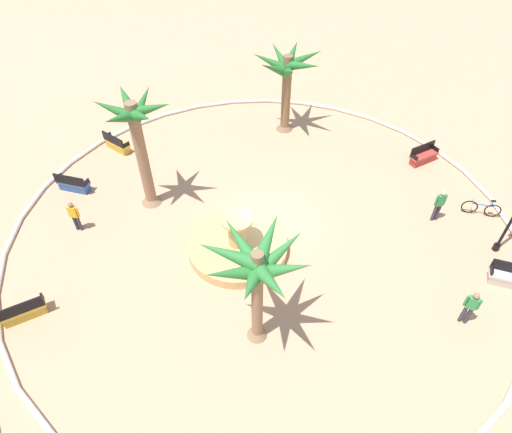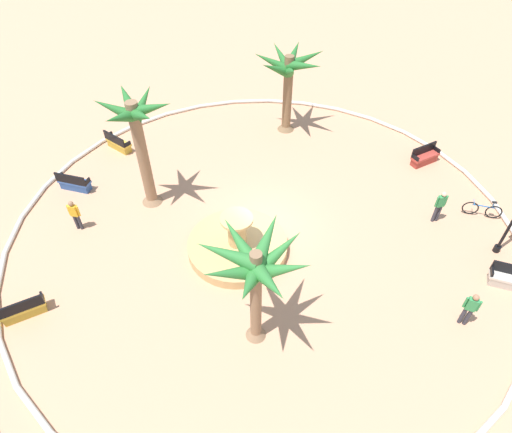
{
  "view_description": "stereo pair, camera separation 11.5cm",
  "coord_description": "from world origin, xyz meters",
  "px_view_note": "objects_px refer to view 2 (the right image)",
  "views": [
    {
      "loc": [
        -11.57,
        7.58,
        13.94
      ],
      "look_at": [
        -0.19,
        0.51,
        1.0
      ],
      "focal_mm": 30.58,
      "sensor_mm": 36.0,
      "label": 1
    },
    {
      "loc": [
        -11.63,
        7.48,
        13.94
      ],
      "look_at": [
        -0.19,
        0.51,
        1.0
      ],
      "focal_mm": 30.58,
      "sensor_mm": 36.0,
      "label": 2
    }
  ],
  "objects_px": {
    "fountain": "(238,245)",
    "bench_west": "(424,157)",
    "palm_tree_by_curb": "(255,270)",
    "bench_north": "(75,184)",
    "bench_east": "(510,280)",
    "person_pedestrian_stroll": "(75,214)",
    "bicycle_red_frame": "(482,210)",
    "palm_tree_near_fountain": "(289,74)",
    "bench_southeast": "(23,310)",
    "bench_southwest": "(118,144)",
    "person_cyclist_helmet": "(440,205)",
    "palm_tree_mid_plaza": "(138,132)",
    "person_cyclist_photo": "(470,308)"
  },
  "relations": [
    {
      "from": "fountain",
      "to": "bench_west",
      "type": "xyz_separation_m",
      "value": [
        0.24,
        -11.38,
        0.06
      ]
    },
    {
      "from": "palm_tree_by_curb",
      "to": "bench_north",
      "type": "xyz_separation_m",
      "value": [
        11.5,
        3.34,
        -3.31
      ]
    },
    {
      "from": "bench_east",
      "to": "person_pedestrian_stroll",
      "type": "height_order",
      "value": "person_pedestrian_stroll"
    },
    {
      "from": "bicycle_red_frame",
      "to": "fountain",
      "type": "bearing_deg",
      "value": 69.27
    },
    {
      "from": "bench_west",
      "to": "bicycle_red_frame",
      "type": "bearing_deg",
      "value": 169.0
    },
    {
      "from": "fountain",
      "to": "bench_north",
      "type": "height_order",
      "value": "fountain"
    },
    {
      "from": "palm_tree_near_fountain",
      "to": "person_pedestrian_stroll",
      "type": "distance_m",
      "value": 12.81
    },
    {
      "from": "fountain",
      "to": "palm_tree_by_curb",
      "type": "height_order",
      "value": "palm_tree_by_curb"
    },
    {
      "from": "bench_west",
      "to": "person_pedestrian_stroll",
      "type": "distance_m",
      "value": 17.38
    },
    {
      "from": "bench_southeast",
      "to": "bench_southwest",
      "type": "height_order",
      "value": "same"
    },
    {
      "from": "person_cyclist_helmet",
      "to": "palm_tree_mid_plaza",
      "type": "bearing_deg",
      "value": 52.86
    },
    {
      "from": "bench_north",
      "to": "person_cyclist_photo",
      "type": "relative_size",
      "value": 0.9
    },
    {
      "from": "palm_tree_mid_plaza",
      "to": "bench_southwest",
      "type": "height_order",
      "value": "palm_tree_mid_plaza"
    },
    {
      "from": "bicycle_red_frame",
      "to": "palm_tree_mid_plaza",
      "type": "bearing_deg",
      "value": 54.85
    },
    {
      "from": "bench_north",
      "to": "palm_tree_by_curb",
      "type": "bearing_deg",
      "value": -163.8
    },
    {
      "from": "person_cyclist_helmet",
      "to": "fountain",
      "type": "bearing_deg",
      "value": 69.89
    },
    {
      "from": "bench_southeast",
      "to": "person_pedestrian_stroll",
      "type": "bearing_deg",
      "value": -40.07
    },
    {
      "from": "bench_west",
      "to": "bench_southwest",
      "type": "xyz_separation_m",
      "value": [
        9.55,
        13.27,
        0.0
      ]
    },
    {
      "from": "bench_west",
      "to": "palm_tree_near_fountain",
      "type": "bearing_deg",
      "value": 33.95
    },
    {
      "from": "palm_tree_mid_plaza",
      "to": "person_cyclist_photo",
      "type": "height_order",
      "value": "palm_tree_mid_plaza"
    },
    {
      "from": "person_pedestrian_stroll",
      "to": "bench_north",
      "type": "bearing_deg",
      "value": -11.45
    },
    {
      "from": "palm_tree_mid_plaza",
      "to": "bicycle_red_frame",
      "type": "distance_m",
      "value": 15.67
    },
    {
      "from": "bench_southwest",
      "to": "person_pedestrian_stroll",
      "type": "height_order",
      "value": "person_pedestrian_stroll"
    },
    {
      "from": "palm_tree_near_fountain",
      "to": "person_cyclist_helmet",
      "type": "relative_size",
      "value": 2.73
    },
    {
      "from": "palm_tree_mid_plaza",
      "to": "bench_north",
      "type": "relative_size",
      "value": 3.66
    },
    {
      "from": "palm_tree_mid_plaza",
      "to": "bench_southwest",
      "type": "bearing_deg",
      "value": -0.56
    },
    {
      "from": "palm_tree_near_fountain",
      "to": "person_cyclist_photo",
      "type": "xyz_separation_m",
      "value": [
        -14.11,
        1.78,
        -2.44
      ]
    },
    {
      "from": "bicycle_red_frame",
      "to": "person_pedestrian_stroll",
      "type": "xyz_separation_m",
      "value": [
        8.77,
        15.95,
        0.51
      ]
    },
    {
      "from": "fountain",
      "to": "person_cyclist_photo",
      "type": "height_order",
      "value": "fountain"
    },
    {
      "from": "bench_southeast",
      "to": "bicycle_red_frame",
      "type": "distance_m",
      "value": 19.62
    },
    {
      "from": "bicycle_red_frame",
      "to": "palm_tree_by_curb",
      "type": "bearing_deg",
      "value": 89.51
    },
    {
      "from": "bench_east",
      "to": "bench_north",
      "type": "relative_size",
      "value": 1.03
    },
    {
      "from": "palm_tree_by_curb",
      "to": "palm_tree_mid_plaza",
      "type": "height_order",
      "value": "palm_tree_mid_plaza"
    },
    {
      "from": "bicycle_red_frame",
      "to": "bench_southeast",
      "type": "bearing_deg",
      "value": 74.48
    },
    {
      "from": "palm_tree_by_curb",
      "to": "bench_southwest",
      "type": "height_order",
      "value": "palm_tree_by_curb"
    },
    {
      "from": "fountain",
      "to": "bicycle_red_frame",
      "type": "bearing_deg",
      "value": -110.73
    },
    {
      "from": "bench_east",
      "to": "person_cyclist_helmet",
      "type": "bearing_deg",
      "value": -5.11
    },
    {
      "from": "palm_tree_mid_plaza",
      "to": "person_cyclist_helmet",
      "type": "distance_m",
      "value": 13.44
    },
    {
      "from": "bench_southeast",
      "to": "palm_tree_near_fountain",
      "type": "bearing_deg",
      "value": -70.48
    },
    {
      "from": "palm_tree_by_curb",
      "to": "person_pedestrian_stroll",
      "type": "relative_size",
      "value": 2.92
    },
    {
      "from": "bench_east",
      "to": "bench_north",
      "type": "bearing_deg",
      "value": 41.26
    },
    {
      "from": "person_cyclist_helmet",
      "to": "bicycle_red_frame",
      "type": "bearing_deg",
      "value": -113.25
    },
    {
      "from": "fountain",
      "to": "bench_southeast",
      "type": "distance_m",
      "value": 8.45
    },
    {
      "from": "bench_north",
      "to": "palm_tree_mid_plaza",
      "type": "bearing_deg",
      "value": -134.21
    },
    {
      "from": "person_cyclist_helmet",
      "to": "person_cyclist_photo",
      "type": "height_order",
      "value": "person_cyclist_helmet"
    },
    {
      "from": "palm_tree_mid_plaza",
      "to": "bicycle_red_frame",
      "type": "xyz_separation_m",
      "value": [
        -8.8,
        -12.49,
        -3.5
      ]
    },
    {
      "from": "fountain",
      "to": "bench_east",
      "type": "distance_m",
      "value": 10.87
    },
    {
      "from": "fountain",
      "to": "bench_north",
      "type": "distance_m",
      "value": 9.0
    },
    {
      "from": "fountain",
      "to": "bicycle_red_frame",
      "type": "height_order",
      "value": "fountain"
    },
    {
      "from": "palm_tree_by_curb",
      "to": "bench_east",
      "type": "height_order",
      "value": "palm_tree_by_curb"
    }
  ]
}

